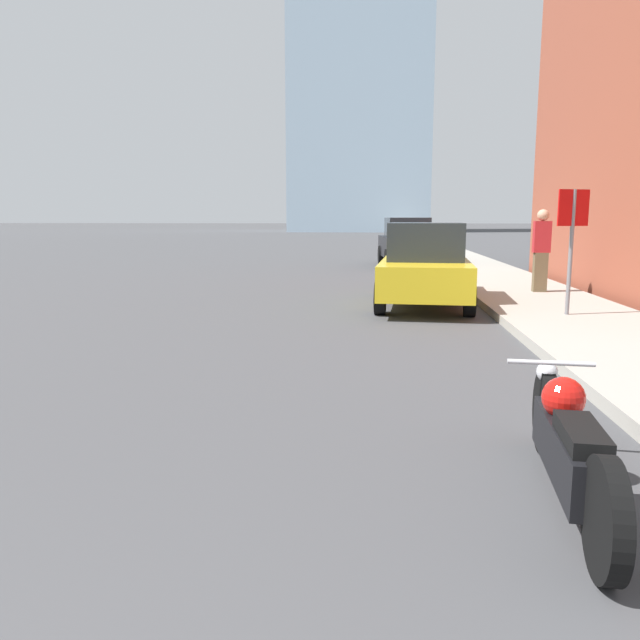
# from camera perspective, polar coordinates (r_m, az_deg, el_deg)

# --- Properties ---
(sidewalk) EXTENTS (2.56, 240.00, 0.15)m
(sidewalk) POSITION_cam_1_polar(r_m,az_deg,el_deg) (39.51, 10.04, 6.73)
(sidewalk) COLOR #9E998E
(sidewalk) RESTS_ON ground_plane
(motorcycle) EXTENTS (0.62, 2.37, 0.74)m
(motorcycle) POSITION_cam_1_polar(r_m,az_deg,el_deg) (4.30, 21.78, -10.43)
(motorcycle) COLOR black
(motorcycle) RESTS_ON ground_plane
(parked_car_yellow) EXTENTS (2.06, 4.55, 1.68)m
(parked_car_yellow) POSITION_cam_1_polar(r_m,az_deg,el_deg) (12.87, 9.57, 4.98)
(parked_car_yellow) COLOR gold
(parked_car_yellow) RESTS_ON ground_plane
(parked_car_black) EXTENTS (2.10, 4.39, 1.78)m
(parked_car_black) POSITION_cam_1_polar(r_m,az_deg,el_deg) (23.41, 7.92, 7.07)
(parked_car_black) COLOR black
(parked_car_black) RESTS_ON ground_plane
(stop_sign) EXTENTS (0.57, 0.26, 2.09)m
(stop_sign) POSITION_cam_1_polar(r_m,az_deg,el_deg) (11.31, 22.06, 7.65)
(stop_sign) COLOR slate
(stop_sign) RESTS_ON sidewalk
(pedestrian) EXTENTS (0.36, 0.25, 1.81)m
(pedestrian) POSITION_cam_1_polar(r_m,az_deg,el_deg) (14.66, 19.57, 6.12)
(pedestrian) COLOR brown
(pedestrian) RESTS_ON sidewalk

